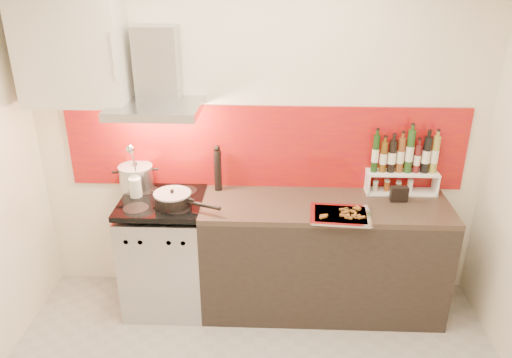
{
  "coord_description": "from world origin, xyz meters",
  "views": [
    {
      "loc": [
        0.13,
        -2.14,
        2.52
      ],
      "look_at": [
        0.0,
        0.95,
        1.15
      ],
      "focal_mm": 35.0,
      "sensor_mm": 36.0,
      "label": 1
    }
  ],
  "objects_px": {
    "range_stove": "(166,254)",
    "stock_pot": "(136,177)",
    "saute_pan": "(174,199)",
    "pepper_mill": "(218,169)",
    "baking_tray": "(341,215)",
    "counter": "(322,256)"
  },
  "relations": [
    {
      "from": "range_stove",
      "to": "stock_pot",
      "type": "distance_m",
      "value": 0.63
    },
    {
      "from": "range_stove",
      "to": "saute_pan",
      "type": "bearing_deg",
      "value": -37.75
    },
    {
      "from": "pepper_mill",
      "to": "counter",
      "type": "bearing_deg",
      "value": -13.92
    },
    {
      "from": "counter",
      "to": "saute_pan",
      "type": "bearing_deg",
      "value": -175.29
    },
    {
      "from": "pepper_mill",
      "to": "baking_tray",
      "type": "relative_size",
      "value": 0.83
    },
    {
      "from": "baking_tray",
      "to": "counter",
      "type": "bearing_deg",
      "value": 112.22
    },
    {
      "from": "range_stove",
      "to": "saute_pan",
      "type": "relative_size",
      "value": 1.84
    },
    {
      "from": "range_stove",
      "to": "pepper_mill",
      "type": "relative_size",
      "value": 2.52
    },
    {
      "from": "stock_pot",
      "to": "range_stove",
      "type": "bearing_deg",
      "value": -38.72
    },
    {
      "from": "range_stove",
      "to": "saute_pan",
      "type": "xyz_separation_m",
      "value": [
        0.11,
        -0.09,
        0.52
      ]
    },
    {
      "from": "pepper_mill",
      "to": "baking_tray",
      "type": "distance_m",
      "value": 0.99
    },
    {
      "from": "range_stove",
      "to": "stock_pot",
      "type": "bearing_deg",
      "value": 141.28
    },
    {
      "from": "stock_pot",
      "to": "baking_tray",
      "type": "distance_m",
      "value": 1.56
    },
    {
      "from": "stock_pot",
      "to": "saute_pan",
      "type": "height_order",
      "value": "stock_pot"
    },
    {
      "from": "range_stove",
      "to": "baking_tray",
      "type": "bearing_deg",
      "value": -8.91
    },
    {
      "from": "range_stove",
      "to": "stock_pot",
      "type": "relative_size",
      "value": 3.55
    },
    {
      "from": "stock_pot",
      "to": "pepper_mill",
      "type": "xyz_separation_m",
      "value": [
        0.62,
        0.03,
        0.07
      ]
    },
    {
      "from": "range_stove",
      "to": "saute_pan",
      "type": "height_order",
      "value": "saute_pan"
    },
    {
      "from": "baking_tray",
      "to": "saute_pan",
      "type": "bearing_deg",
      "value": 174.34
    },
    {
      "from": "counter",
      "to": "saute_pan",
      "type": "distance_m",
      "value": 1.21
    },
    {
      "from": "saute_pan",
      "to": "pepper_mill",
      "type": "bearing_deg",
      "value": 45.14
    },
    {
      "from": "stock_pot",
      "to": "baking_tray",
      "type": "height_order",
      "value": "stock_pot"
    }
  ]
}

